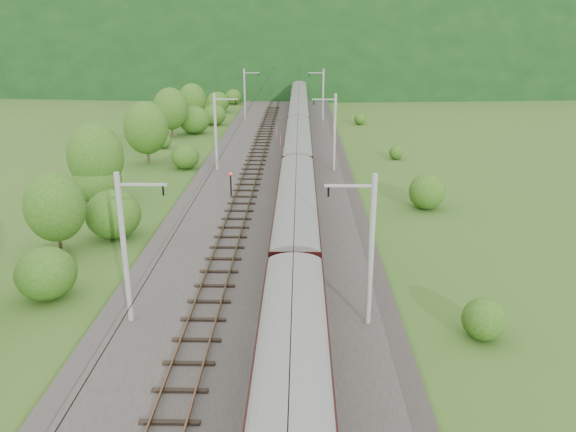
{
  "coord_description": "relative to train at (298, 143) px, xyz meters",
  "views": [
    {
      "loc": [
        2.61,
        -25.91,
        15.09
      ],
      "look_at": [
        1.83,
        10.26,
        2.6
      ],
      "focal_mm": 35.0,
      "sensor_mm": 36.0,
      "label": 1
    }
  ],
  "objects": [
    {
      "name": "catenary_right",
      "position": [
        3.72,
        0.76,
        1.16
      ],
      "size": [
        2.54,
        192.28,
        8.0
      ],
      "color": "gray",
      "rests_on": "railbed"
    },
    {
      "name": "track_left",
      "position": [
        -4.8,
        -21.24,
        -2.97
      ],
      "size": [
        2.4,
        220.0,
        0.27
      ],
      "color": "brown",
      "rests_on": "railbed"
    },
    {
      "name": "vegetation_left",
      "position": [
        -16.52,
        -8.97,
        -0.28
      ],
      "size": [
        11.45,
        148.39,
        7.02
      ],
      "color": "#264913",
      "rests_on": "ground"
    },
    {
      "name": "train",
      "position": [
        0.0,
        0.0,
        0.0
      ],
      "size": [
        2.8,
        154.97,
        4.86
      ],
      "color": "black",
      "rests_on": "ground"
    },
    {
      "name": "signal",
      "position": [
        -5.95,
        -8.98,
        -1.75
      ],
      "size": [
        0.24,
        0.24,
        2.21
      ],
      "color": "black",
      "rests_on": "railbed"
    },
    {
      "name": "catenary_left",
      "position": [
        -8.52,
        0.76,
        1.16
      ],
      "size": [
        2.54,
        192.28,
        8.0
      ],
      "color": "gray",
      "rests_on": "railbed"
    },
    {
      "name": "ground",
      "position": [
        -2.4,
        -31.24,
        -3.34
      ],
      "size": [
        600.0,
        600.0,
        0.0
      ],
      "primitive_type": "plane",
      "color": "#2D5A1C",
      "rests_on": "ground"
    },
    {
      "name": "track_right",
      "position": [
        -0.0,
        -21.24,
        -2.97
      ],
      "size": [
        2.4,
        220.0,
        0.27
      ],
      "color": "brown",
      "rests_on": "railbed"
    },
    {
      "name": "mountain_ridge",
      "position": [
        -122.4,
        268.76,
        -3.34
      ],
      "size": [
        336.0,
        280.0,
        132.0
      ],
      "primitive_type": "ellipsoid",
      "color": "black",
      "rests_on": "ground"
    },
    {
      "name": "railbed",
      "position": [
        -2.4,
        -21.24,
        -3.19
      ],
      "size": [
        14.0,
        220.0,
        0.3
      ],
      "primitive_type": "cube",
      "color": "#38332D",
      "rests_on": "ground"
    },
    {
      "name": "hazard_post_far",
      "position": [
        -2.21,
        12.85,
        -2.28
      ],
      "size": [
        0.16,
        0.16,
        1.54
      ],
      "primitive_type": "cylinder",
      "color": "red",
      "rests_on": "railbed"
    },
    {
      "name": "hazard_post_near",
      "position": [
        -2.96,
        18.53,
        -2.29
      ],
      "size": [
        0.16,
        0.16,
        1.51
      ],
      "primitive_type": "cylinder",
      "color": "red",
      "rests_on": "railbed"
    },
    {
      "name": "vegetation_right",
      "position": [
        10.14,
        -32.28,
        -2.15
      ],
      "size": [
        4.49,
        102.37,
        2.74
      ],
      "color": "#264913",
      "rests_on": "ground"
    },
    {
      "name": "overhead_wires",
      "position": [
        -2.4,
        -21.24,
        3.76
      ],
      "size": [
        4.83,
        198.0,
        0.03
      ],
      "color": "black",
      "rests_on": "ground"
    },
    {
      "name": "mountain_main",
      "position": [
        -2.4,
        228.76,
        -3.34
      ],
      "size": [
        504.0,
        360.0,
        244.0
      ],
      "primitive_type": "ellipsoid",
      "color": "black",
      "rests_on": "ground"
    }
  ]
}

